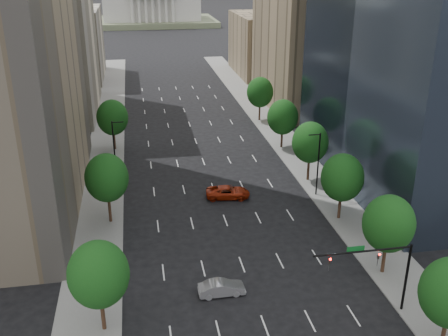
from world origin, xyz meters
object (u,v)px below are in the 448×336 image
traffic_signal (383,265)px  car_silver (222,288)px  capitol (151,6)px  car_red_far (228,192)px

traffic_signal → car_silver: 15.16m
capitol → car_red_far: size_ratio=10.12×
traffic_signal → car_red_far: 28.18m
car_silver → car_red_far: (4.48, 21.10, 0.07)m
capitol → car_silver: size_ratio=13.18×
traffic_signal → car_red_far: bearing=109.0°
capitol → car_red_far: 193.54m
traffic_signal → car_red_far: size_ratio=1.54×
car_silver → traffic_signal: bearing=-112.3°
capitol → traffic_signal: bearing=-87.3°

